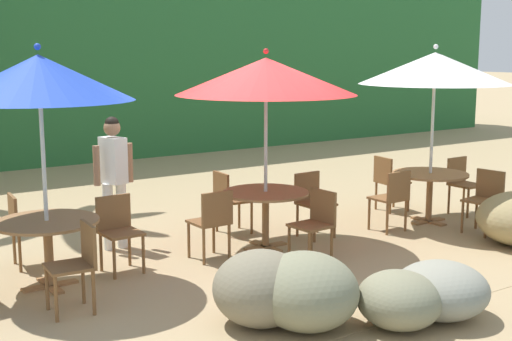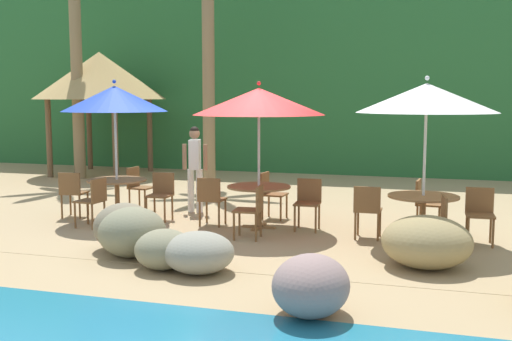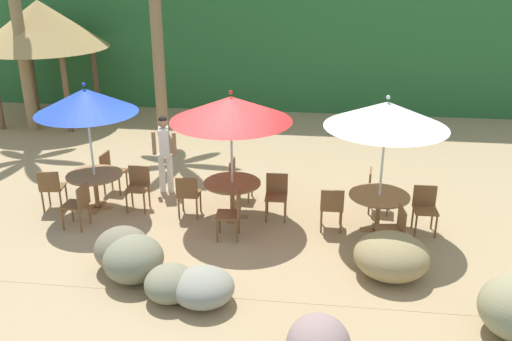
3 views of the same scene
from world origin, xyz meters
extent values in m
plane|color=tan|center=(0.00, 0.00, 0.00)|extent=(120.00, 120.00, 0.00)
cube|color=tan|center=(0.00, 0.00, 0.00)|extent=(18.00, 5.20, 0.01)
cube|color=#286633|center=(0.00, 9.00, 3.00)|extent=(28.00, 2.40, 6.00)
ellipsoid|color=gray|center=(0.37, -2.76, 0.27)|extent=(0.93, 0.90, 0.54)
ellipsoid|color=gray|center=(-0.85, -2.25, 0.36)|extent=(0.95, 1.01, 0.71)
ellipsoid|color=gray|center=(-0.14, -2.72, 0.27)|extent=(0.77, 0.79, 0.53)
ellipsoid|color=#786F59|center=(-1.14, -1.95, 0.35)|extent=(0.91, 0.91, 0.71)
ellipsoid|color=gray|center=(-1.03, -2.00, 0.25)|extent=(0.60, 0.61, 0.50)
cylinder|color=silver|center=(-2.45, 0.16, 1.17)|extent=(0.04, 0.04, 2.34)
cone|color=blue|center=(-2.45, 0.16, 2.24)|extent=(1.94, 1.94, 0.47)
sphere|color=blue|center=(-2.45, 0.16, 2.55)|extent=(0.07, 0.07, 0.07)
cube|color=olive|center=(-2.45, 0.16, 0.01)|extent=(0.60, 0.12, 0.03)
cube|color=olive|center=(-2.45, 0.16, 0.01)|extent=(0.12, 0.60, 0.03)
cylinder|color=olive|center=(-2.45, 0.16, 0.37)|extent=(0.09, 0.09, 0.71)
cylinder|color=olive|center=(-2.45, 0.16, 0.72)|extent=(1.10, 1.10, 0.03)
cylinder|color=brown|center=(-1.41, 0.02, 0.23)|extent=(0.04, 0.04, 0.45)
cylinder|color=brown|center=(-1.77, 0.01, 0.23)|extent=(0.04, 0.04, 0.45)
cylinder|color=brown|center=(-1.43, 0.38, 0.23)|extent=(0.04, 0.04, 0.45)
cylinder|color=brown|center=(-1.78, 0.37, 0.23)|extent=(0.04, 0.04, 0.45)
cube|color=brown|center=(-1.60, 0.19, 0.47)|extent=(0.43, 0.43, 0.03)
cube|color=brown|center=(-1.61, 0.39, 0.66)|extent=(0.42, 0.05, 0.42)
cylinder|color=brown|center=(-2.18, 1.17, 0.23)|extent=(0.04, 0.04, 0.45)
cylinder|color=brown|center=(-2.21, 0.82, 0.23)|extent=(0.04, 0.04, 0.45)
cylinder|color=brown|center=(-2.53, 1.21, 0.23)|extent=(0.04, 0.04, 0.45)
cylinder|color=brown|center=(-2.57, 0.85, 0.23)|extent=(0.04, 0.04, 0.45)
cube|color=brown|center=(-2.37, 1.01, 0.47)|extent=(0.46, 0.46, 0.03)
cube|color=brown|center=(-2.57, 1.03, 0.66)|extent=(0.07, 0.42, 0.42)
cylinder|color=brown|center=(-2.70, -0.85, 0.23)|extent=(0.04, 0.04, 0.45)
cylinder|color=brown|center=(-2.68, -0.49, 0.23)|extent=(0.04, 0.04, 0.45)
cylinder|color=brown|center=(-2.35, -0.87, 0.23)|extent=(0.04, 0.04, 0.45)
cylinder|color=brown|center=(-2.32, -0.52, 0.23)|extent=(0.04, 0.04, 0.45)
cube|color=brown|center=(-2.51, -0.68, 0.47)|extent=(0.45, 0.45, 0.03)
cube|color=brown|center=(-2.31, -0.70, 0.66)|extent=(0.07, 0.42, 0.42)
cylinder|color=silver|center=(0.34, 0.11, 1.15)|extent=(0.04, 0.04, 2.29)
cone|color=red|center=(0.34, 0.11, 2.19)|extent=(2.26, 2.26, 0.46)
sphere|color=red|center=(0.34, 0.11, 2.50)|extent=(0.07, 0.07, 0.07)
cube|color=olive|center=(0.34, 0.11, 0.01)|extent=(0.60, 0.12, 0.03)
cube|color=olive|center=(0.34, 0.11, 0.01)|extent=(0.12, 0.60, 0.03)
cylinder|color=olive|center=(0.34, 0.11, 0.37)|extent=(0.09, 0.09, 0.71)
cylinder|color=olive|center=(0.34, 0.11, 0.72)|extent=(1.10, 1.10, 0.03)
cylinder|color=brown|center=(1.37, -0.04, 0.23)|extent=(0.04, 0.04, 0.45)
cylinder|color=brown|center=(1.01, -0.05, 0.23)|extent=(0.04, 0.04, 0.45)
cylinder|color=brown|center=(1.36, 0.32, 0.23)|extent=(0.04, 0.04, 0.45)
cylinder|color=brown|center=(1.00, 0.31, 0.23)|extent=(0.04, 0.04, 0.45)
cube|color=brown|center=(1.19, 0.14, 0.47)|extent=(0.43, 0.43, 0.03)
cube|color=brown|center=(1.18, 0.33, 0.66)|extent=(0.42, 0.05, 0.42)
cylinder|color=brown|center=(0.58, 1.12, 0.23)|extent=(0.04, 0.04, 0.45)
cylinder|color=brown|center=(0.56, 0.77, 0.23)|extent=(0.04, 0.04, 0.45)
cylinder|color=brown|center=(0.23, 1.15, 0.23)|extent=(0.04, 0.04, 0.45)
cylinder|color=brown|center=(0.20, 0.79, 0.23)|extent=(0.04, 0.04, 0.45)
cube|color=brown|center=(0.39, 0.96, 0.47)|extent=(0.45, 0.45, 0.03)
cube|color=brown|center=(0.19, 0.97, 0.66)|extent=(0.06, 0.42, 0.42)
cylinder|color=brown|center=(-0.70, 0.27, 0.23)|extent=(0.04, 0.04, 0.45)
cylinder|color=brown|center=(-0.34, 0.27, 0.23)|extent=(0.04, 0.04, 0.45)
cylinder|color=brown|center=(-0.69, -0.09, 0.23)|extent=(0.04, 0.04, 0.45)
cylinder|color=brown|center=(-0.33, -0.08, 0.23)|extent=(0.04, 0.04, 0.45)
cube|color=brown|center=(-0.51, 0.09, 0.47)|extent=(0.43, 0.43, 0.03)
cube|color=brown|center=(-0.51, -0.11, 0.66)|extent=(0.42, 0.04, 0.42)
cylinder|color=brown|center=(0.23, -0.93, 0.23)|extent=(0.04, 0.04, 0.45)
cylinder|color=brown|center=(0.21, -0.57, 0.23)|extent=(0.04, 0.04, 0.45)
cylinder|color=brown|center=(0.59, -0.90, 0.23)|extent=(0.04, 0.04, 0.45)
cylinder|color=brown|center=(0.56, -0.55, 0.23)|extent=(0.04, 0.04, 0.45)
cube|color=brown|center=(0.40, -0.74, 0.47)|extent=(0.45, 0.45, 0.03)
cube|color=brown|center=(0.59, -0.72, 0.66)|extent=(0.07, 0.42, 0.42)
cylinder|color=silver|center=(3.09, -0.14, 1.18)|extent=(0.04, 0.04, 2.36)
cone|color=white|center=(3.09, -0.14, 2.26)|extent=(2.16, 2.16, 0.45)
sphere|color=white|center=(3.09, -0.14, 2.56)|extent=(0.07, 0.07, 0.07)
cube|color=olive|center=(3.09, -0.14, 0.01)|extent=(0.60, 0.12, 0.03)
cube|color=olive|center=(3.09, -0.14, 0.01)|extent=(0.12, 0.60, 0.03)
cylinder|color=olive|center=(3.09, -0.14, 0.37)|extent=(0.09, 0.09, 0.71)
cylinder|color=olive|center=(3.09, -0.14, 0.72)|extent=(1.10, 1.10, 0.03)
cylinder|color=brown|center=(4.13, -0.29, 0.23)|extent=(0.04, 0.04, 0.45)
cylinder|color=brown|center=(3.77, -0.30, 0.23)|extent=(0.04, 0.04, 0.45)
cylinder|color=brown|center=(4.12, 0.07, 0.23)|extent=(0.04, 0.04, 0.45)
cylinder|color=brown|center=(3.76, 0.06, 0.23)|extent=(0.04, 0.04, 0.45)
cube|color=brown|center=(3.94, -0.11, 0.47)|extent=(0.43, 0.43, 0.03)
cube|color=brown|center=(3.94, 0.09, 0.66)|extent=(0.42, 0.05, 0.42)
cylinder|color=brown|center=(3.38, 0.87, 0.23)|extent=(0.04, 0.04, 0.45)
cylinder|color=brown|center=(3.34, 0.51, 0.23)|extent=(0.04, 0.04, 0.45)
cylinder|color=brown|center=(3.03, 0.90, 0.23)|extent=(0.04, 0.04, 0.45)
cylinder|color=brown|center=(2.99, 0.55, 0.23)|extent=(0.04, 0.04, 0.45)
cube|color=brown|center=(3.18, 0.71, 0.47)|extent=(0.46, 0.46, 0.03)
cube|color=brown|center=(2.99, 0.73, 0.66)|extent=(0.08, 0.42, 0.42)
cylinder|color=brown|center=(2.06, 0.03, 0.23)|extent=(0.04, 0.04, 0.45)
cylinder|color=brown|center=(2.42, 0.04, 0.23)|extent=(0.04, 0.04, 0.45)
cylinder|color=brown|center=(2.07, -0.32, 0.23)|extent=(0.04, 0.04, 0.45)
cylinder|color=brown|center=(2.42, -0.32, 0.23)|extent=(0.04, 0.04, 0.45)
cube|color=brown|center=(2.24, -0.14, 0.47)|extent=(0.42, 0.42, 0.03)
cube|color=brown|center=(2.24, -0.34, 0.66)|extent=(0.42, 0.04, 0.42)
cylinder|color=brown|center=(3.05, -1.18, 0.23)|extent=(0.04, 0.04, 0.45)
cylinder|color=brown|center=(3.01, -0.83, 0.23)|extent=(0.04, 0.04, 0.45)
cylinder|color=brown|center=(3.41, -1.13, 0.23)|extent=(0.04, 0.04, 0.45)
cylinder|color=brown|center=(3.36, -0.78, 0.23)|extent=(0.04, 0.04, 0.45)
cube|color=brown|center=(3.21, -0.98, 0.47)|extent=(0.47, 0.47, 0.03)
cube|color=brown|center=(3.40, -0.95, 0.66)|extent=(0.09, 0.42, 0.42)
cylinder|color=white|center=(-1.37, 1.14, 0.43)|extent=(0.13, 0.13, 0.86)
cylinder|color=white|center=(-1.19, 1.14, 0.43)|extent=(0.13, 0.13, 0.86)
cube|color=white|center=(-1.28, 1.14, 1.15)|extent=(0.28, 0.38, 0.58)
cylinder|color=#9E7051|center=(-1.50, 1.14, 1.10)|extent=(0.08, 0.08, 0.50)
cylinder|color=#9E7051|center=(-1.06, 1.14, 1.10)|extent=(0.08, 0.08, 0.50)
sphere|color=#9E7051|center=(-1.28, 1.14, 1.56)|extent=(0.21, 0.21, 0.21)
sphere|color=black|center=(-1.28, 1.14, 1.61)|extent=(0.18, 0.18, 0.18)
camera|label=1|loc=(-4.62, -7.03, 2.53)|focal=49.01mm
camera|label=2|loc=(3.33, -10.01, 2.28)|focal=43.32mm
camera|label=3|loc=(2.01, -9.58, 4.90)|focal=39.07mm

